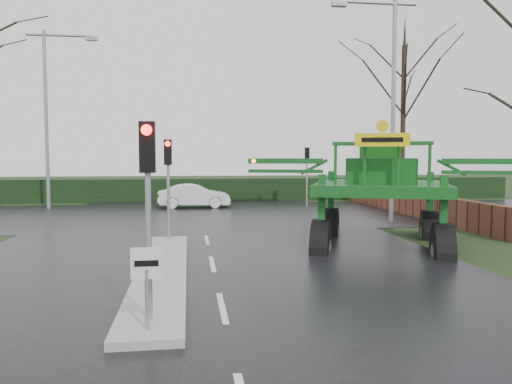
{
  "coord_description": "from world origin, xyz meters",
  "views": [
    {
      "loc": [
        -0.63,
        -9.49,
        2.93
      ],
      "look_at": [
        1.17,
        3.75,
        2.0
      ],
      "focal_mm": 35.0,
      "sensor_mm": 36.0,
      "label": 1
    }
  ],
  "objects": [
    {
      "name": "ground",
      "position": [
        0.0,
        0.0,
        0.0
      ],
      "size": [
        140.0,
        140.0,
        0.0
      ],
      "primitive_type": "plane",
      "color": "black",
      "rests_on": "ground"
    },
    {
      "name": "road_main",
      "position": [
        0.0,
        10.0,
        0.0
      ],
      "size": [
        14.0,
        80.0,
        0.02
      ],
      "primitive_type": "cube",
      "color": "black",
      "rests_on": "ground"
    },
    {
      "name": "road_cross",
      "position": [
        0.0,
        16.0,
        0.01
      ],
      "size": [
        80.0,
        12.0,
        0.02
      ],
      "primitive_type": "cube",
      "color": "black",
      "rests_on": "ground"
    },
    {
      "name": "median_island",
      "position": [
        -1.3,
        3.0,
        0.09
      ],
      "size": [
        1.2,
        10.0,
        0.16
      ],
      "primitive_type": "cube",
      "color": "gray",
      "rests_on": "ground"
    },
    {
      "name": "hedge_row",
      "position": [
        0.0,
        24.0,
        0.75
      ],
      "size": [
        44.0,
        0.9,
        1.5
      ],
      "primitive_type": "cube",
      "color": "black",
      "rests_on": "ground"
    },
    {
      "name": "brick_wall",
      "position": [
        10.5,
        16.0,
        0.6
      ],
      "size": [
        0.4,
        20.0,
        1.2
      ],
      "primitive_type": "cube",
      "color": "#592D1E",
      "rests_on": "ground"
    },
    {
      "name": "keep_left_sign",
      "position": [
        -1.3,
        -1.5,
        1.06
      ],
      "size": [
        0.5,
        0.07,
        1.35
      ],
      "color": "gray",
      "rests_on": "ground"
    },
    {
      "name": "traffic_signal_near",
      "position": [
        -1.3,
        -1.01,
        2.59
      ],
      "size": [
        0.26,
        0.33,
        3.52
      ],
      "color": "gray",
      "rests_on": "ground"
    },
    {
      "name": "traffic_signal_mid",
      "position": [
        -1.3,
        7.49,
        2.59
      ],
      "size": [
        0.26,
        0.33,
        3.52
      ],
      "color": "gray",
      "rests_on": "ground"
    },
    {
      "name": "traffic_signal_far",
      "position": [
        6.5,
        20.01,
        2.59
      ],
      "size": [
        0.26,
        0.33,
        3.52
      ],
      "rotation": [
        0.0,
        0.0,
        3.14
      ],
      "color": "gray",
      "rests_on": "ground"
    },
    {
      "name": "street_light_right",
      "position": [
        8.19,
        12.0,
        5.99
      ],
      "size": [
        3.85,
        0.3,
        10.0
      ],
      "color": "gray",
      "rests_on": "ground"
    },
    {
      "name": "street_light_left_far",
      "position": [
        -8.19,
        20.0,
        5.99
      ],
      "size": [
        3.85,
        0.3,
        10.0
      ],
      "color": "gray",
      "rests_on": "ground"
    },
    {
      "name": "tree_right_far",
      "position": [
        13.0,
        21.0,
        6.5
      ],
      "size": [
        7.0,
        7.0,
        12.05
      ],
      "color": "black",
      "rests_on": "ground"
    },
    {
      "name": "crop_sprayer",
      "position": [
        3.58,
        5.83,
        2.38
      ],
      "size": [
        8.48,
        6.72,
        5.04
      ],
      "rotation": [
        0.0,
        0.0,
        -0.36
      ],
      "color": "black",
      "rests_on": "ground"
    },
    {
      "name": "white_sedan",
      "position": [
        -0.31,
        19.51,
        0.0
      ],
      "size": [
        4.13,
        1.47,
        1.36
      ],
      "primitive_type": "imported",
      "rotation": [
        0.0,
        0.0,
        1.58
      ],
      "color": "white",
      "rests_on": "ground"
    }
  ]
}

